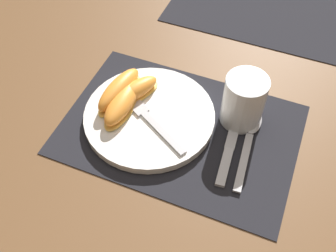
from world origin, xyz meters
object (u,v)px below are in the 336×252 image
(spoon, at_px, (251,131))
(citrus_wedge_1, at_px, (119,91))
(plate, at_px, (150,116))
(knife, at_px, (231,143))
(citrus_wedge_2, at_px, (122,103))
(fork, at_px, (147,116))
(juice_glass, at_px, (243,103))
(citrus_wedge_0, at_px, (134,91))

(spoon, xyz_separation_m, citrus_wedge_1, (-0.26, -0.02, 0.03))
(plate, height_order, knife, plate)
(knife, distance_m, citrus_wedge_2, 0.22)
(citrus_wedge_2, bearing_deg, spoon, 10.93)
(fork, relative_size, citrus_wedge_1, 1.31)
(fork, xyz_separation_m, citrus_wedge_2, (-0.05, 0.00, 0.01))
(citrus_wedge_1, distance_m, citrus_wedge_2, 0.03)
(juice_glass, height_order, citrus_wedge_0, juice_glass)
(fork, distance_m, citrus_wedge_1, 0.08)
(fork, distance_m, citrus_wedge_2, 0.05)
(knife, bearing_deg, citrus_wedge_2, -177.79)
(juice_glass, bearing_deg, citrus_wedge_0, -170.05)
(plate, relative_size, fork, 1.43)
(plate, distance_m, fork, 0.01)
(spoon, distance_m, citrus_wedge_1, 0.26)
(juice_glass, distance_m, fork, 0.18)
(spoon, bearing_deg, citrus_wedge_1, -175.04)
(knife, xyz_separation_m, fork, (-0.16, -0.01, 0.02))
(fork, bearing_deg, citrus_wedge_1, 158.80)
(juice_glass, distance_m, citrus_wedge_1, 0.24)
(knife, relative_size, spoon, 1.05)
(juice_glass, xyz_separation_m, spoon, (0.03, -0.03, -0.04))
(knife, height_order, citrus_wedge_1, citrus_wedge_1)
(plate, xyz_separation_m, citrus_wedge_2, (-0.05, -0.01, 0.02))
(citrus_wedge_0, bearing_deg, citrus_wedge_1, -156.00)
(citrus_wedge_1, bearing_deg, spoon, 4.96)
(knife, xyz_separation_m, spoon, (0.03, 0.04, 0.00))
(fork, bearing_deg, plate, 80.73)
(plate, height_order, spoon, plate)
(juice_glass, height_order, citrus_wedge_2, juice_glass)
(juice_glass, relative_size, fork, 0.59)
(citrus_wedge_1, bearing_deg, citrus_wedge_2, -52.29)
(fork, xyz_separation_m, citrus_wedge_0, (-0.04, 0.04, 0.01))
(spoon, height_order, citrus_wedge_0, citrus_wedge_0)
(juice_glass, relative_size, citrus_wedge_0, 0.89)
(citrus_wedge_1, bearing_deg, juice_glass, 11.68)
(juice_glass, relative_size, citrus_wedge_2, 0.81)
(knife, distance_m, citrus_wedge_1, 0.24)
(citrus_wedge_0, relative_size, citrus_wedge_2, 0.91)
(spoon, height_order, citrus_wedge_2, citrus_wedge_2)
(plate, bearing_deg, citrus_wedge_0, 146.32)
(plate, xyz_separation_m, fork, (-0.00, -0.01, 0.01))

